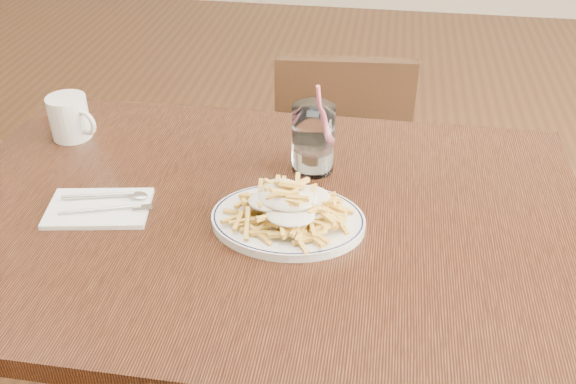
% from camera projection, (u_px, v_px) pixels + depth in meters
% --- Properties ---
extents(table, '(1.20, 0.80, 0.75)m').
position_uv_depth(table, '(259.00, 245.00, 1.22)').
color(table, black).
rests_on(table, ground).
extents(chair_far, '(0.40, 0.40, 0.80)m').
position_uv_depth(chair_far, '(341.00, 157.00, 1.91)').
color(chair_far, black).
rests_on(chair_far, ground).
extents(fries_plate, '(0.28, 0.24, 0.02)m').
position_uv_depth(fries_plate, '(288.00, 220.00, 1.14)').
color(fries_plate, white).
rests_on(fries_plate, table).
extents(loaded_fries, '(0.24, 0.21, 0.06)m').
position_uv_depth(loaded_fries, '(288.00, 202.00, 1.12)').
color(loaded_fries, gold).
rests_on(loaded_fries, fries_plate).
extents(napkin, '(0.20, 0.15, 0.01)m').
position_uv_depth(napkin, '(99.00, 208.00, 1.18)').
color(napkin, white).
rests_on(napkin, table).
extents(cutlery, '(0.18, 0.11, 0.01)m').
position_uv_depth(cutlery, '(99.00, 203.00, 1.18)').
color(cutlery, silver).
rests_on(cutlery, napkin).
extents(water_glass, '(0.09, 0.09, 0.19)m').
position_uv_depth(water_glass, '(313.00, 143.00, 1.27)').
color(water_glass, white).
rests_on(water_glass, table).
extents(coffee_mug, '(0.12, 0.08, 0.09)m').
position_uv_depth(coffee_mug, '(70.00, 118.00, 1.38)').
color(coffee_mug, white).
rests_on(coffee_mug, table).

